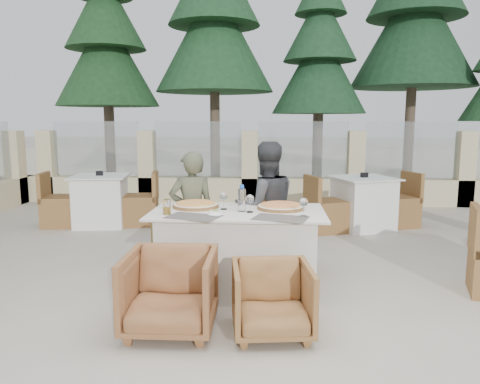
# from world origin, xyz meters

# --- Properties ---
(ground) EXTENTS (80.00, 80.00, 0.00)m
(ground) POSITION_xyz_m (0.00, 0.00, 0.00)
(ground) COLOR #B8AF9D
(ground) RESTS_ON ground
(sand_patch) EXTENTS (30.00, 16.00, 0.01)m
(sand_patch) POSITION_xyz_m (0.00, 14.00, 0.01)
(sand_patch) COLOR beige
(sand_patch) RESTS_ON ground
(perimeter_wall_far) EXTENTS (10.00, 0.34, 1.60)m
(perimeter_wall_far) POSITION_xyz_m (0.00, 4.80, 0.80)
(perimeter_wall_far) COLOR beige
(perimeter_wall_far) RESTS_ON ground
(pine_far_left) EXTENTS (2.42, 2.42, 5.50)m
(pine_far_left) POSITION_xyz_m (-3.50, 7.00, 2.75)
(pine_far_left) COLOR #1D4521
(pine_far_left) RESTS_ON ground
(pine_mid_left) EXTENTS (2.86, 2.86, 6.50)m
(pine_mid_left) POSITION_xyz_m (-1.00, 7.50, 3.25)
(pine_mid_left) COLOR #1F4A26
(pine_mid_left) RESTS_ON ground
(pine_centre) EXTENTS (2.20, 2.20, 5.00)m
(pine_centre) POSITION_xyz_m (1.50, 7.20, 2.50)
(pine_centre) COLOR #1D4426
(pine_centre) RESTS_ON ground
(pine_mid_right) EXTENTS (2.99, 2.99, 6.80)m
(pine_mid_right) POSITION_xyz_m (3.80, 7.80, 3.40)
(pine_mid_right) COLOR #1A3F22
(pine_mid_right) RESTS_ON ground
(dining_table) EXTENTS (1.60, 0.90, 0.77)m
(dining_table) POSITION_xyz_m (0.12, 0.12, 0.39)
(dining_table) COLOR silver
(dining_table) RESTS_ON ground
(placemat_near_left) EXTENTS (0.52, 0.42, 0.00)m
(placemat_near_left) POSITION_xyz_m (-0.25, -0.18, 0.77)
(placemat_near_left) COLOR #59534C
(placemat_near_left) RESTS_ON dining_table
(placemat_near_right) EXTENTS (0.51, 0.41, 0.00)m
(placemat_near_right) POSITION_xyz_m (0.51, -0.19, 0.77)
(placemat_near_right) COLOR #5B564E
(placemat_near_right) RESTS_ON dining_table
(pizza_left) EXTENTS (0.46, 0.46, 0.06)m
(pizza_left) POSITION_xyz_m (-0.30, 0.27, 0.80)
(pizza_left) COLOR orange
(pizza_left) RESTS_ON dining_table
(pizza_right) EXTENTS (0.55, 0.55, 0.06)m
(pizza_right) POSITION_xyz_m (0.52, 0.24, 0.80)
(pizza_right) COLOR #DE4A1E
(pizza_right) RESTS_ON dining_table
(water_bottle) EXTENTS (0.09, 0.09, 0.25)m
(water_bottle) POSITION_xyz_m (0.16, 0.11, 0.89)
(water_bottle) COLOR #A2BED5
(water_bottle) RESTS_ON dining_table
(wine_glass_centre) EXTENTS (0.10, 0.10, 0.18)m
(wine_glass_centre) POSITION_xyz_m (-0.02, 0.18, 0.86)
(wine_glass_centre) COLOR white
(wine_glass_centre) RESTS_ON dining_table
(wine_glass_near) EXTENTS (0.10, 0.10, 0.18)m
(wine_glass_near) POSITION_xyz_m (0.23, 0.06, 0.86)
(wine_glass_near) COLOR white
(wine_glass_near) RESTS_ON dining_table
(wine_glass_corner) EXTENTS (0.09, 0.09, 0.18)m
(wine_glass_corner) POSITION_xyz_m (0.71, -0.10, 0.86)
(wine_glass_corner) COLOR white
(wine_glass_corner) RESTS_ON dining_table
(beer_glass_left) EXTENTS (0.07, 0.07, 0.14)m
(beer_glass_left) POSITION_xyz_m (-0.50, -0.10, 0.84)
(beer_glass_left) COLOR gold
(beer_glass_left) RESTS_ON dining_table
(beer_glass_right) EXTENTS (0.08, 0.08, 0.15)m
(beer_glass_right) POSITION_xyz_m (0.33, 0.43, 0.84)
(beer_glass_right) COLOR orange
(beer_glass_right) RESTS_ON dining_table
(olive_dish) EXTENTS (0.14, 0.14, 0.04)m
(olive_dish) POSITION_xyz_m (-0.06, -0.06, 0.79)
(olive_dish) COLOR white
(olive_dish) RESTS_ON dining_table
(armchair_far_left) EXTENTS (0.78, 0.79, 0.55)m
(armchair_far_left) POSITION_xyz_m (-0.47, 0.85, 0.28)
(armchair_far_left) COLOR olive
(armchair_far_left) RESTS_ON ground
(armchair_far_right) EXTENTS (0.78, 0.80, 0.59)m
(armchair_far_right) POSITION_xyz_m (0.47, 0.66, 0.30)
(armchair_far_right) COLOR olive
(armchair_far_right) RESTS_ON ground
(armchair_near_left) EXTENTS (0.68, 0.70, 0.63)m
(armchair_near_left) POSITION_xyz_m (-0.33, -0.77, 0.31)
(armchair_near_left) COLOR brown
(armchair_near_left) RESTS_ON ground
(armchair_near_right) EXTENTS (0.65, 0.67, 0.55)m
(armchair_near_right) POSITION_xyz_m (0.44, -0.78, 0.27)
(armchair_near_right) COLOR olive
(armchair_near_right) RESTS_ON ground
(diner_left) EXTENTS (0.54, 0.43, 1.29)m
(diner_left) POSITION_xyz_m (-0.39, 0.60, 0.64)
(diner_left) COLOR #4C4E39
(diner_left) RESTS_ON ground
(diner_right) EXTENTS (0.80, 0.70, 1.39)m
(diner_right) POSITION_xyz_m (0.37, 0.61, 0.69)
(diner_right) COLOR #35373A
(diner_right) RESTS_ON ground
(bg_table_a) EXTENTS (1.75, 1.07, 0.77)m
(bg_table_a) POSITION_xyz_m (-2.18, 2.75, 0.39)
(bg_table_a) COLOR silver
(bg_table_a) RESTS_ON ground
(bg_table_b) EXTENTS (1.82, 1.35, 0.77)m
(bg_table_b) POSITION_xyz_m (1.78, 2.79, 0.39)
(bg_table_b) COLOR white
(bg_table_b) RESTS_ON ground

